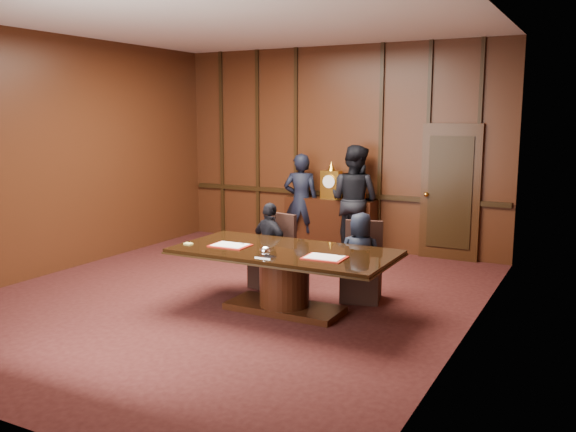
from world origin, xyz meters
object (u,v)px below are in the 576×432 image
object	(u,v)px
signatory_left	(270,246)
signatory_right	(360,257)
conference_table	(284,270)
sideboard	(331,222)
witness_left	(301,201)
witness_right	(354,200)

from	to	relation	value
signatory_left	signatory_right	xyz separation A→B (m)	(1.30, 0.00, -0.02)
conference_table	sideboard	bearing A→B (deg)	104.83
sideboard	conference_table	world-z (taller)	sideboard
sideboard	signatory_left	bearing A→B (deg)	-84.52
conference_table	witness_left	world-z (taller)	witness_left
conference_table	signatory_left	xyz separation A→B (m)	(-0.65, 0.80, 0.07)
witness_right	signatory_right	bearing A→B (deg)	124.00
conference_table	signatory_right	xyz separation A→B (m)	(0.65, 0.80, 0.06)
signatory_right	witness_right	world-z (taller)	witness_right
witness_left	signatory_right	bearing A→B (deg)	110.65
signatory_right	witness_right	size ratio (longest dim) A/B	0.62
sideboard	signatory_left	size ratio (longest dim) A/B	1.37
signatory_left	witness_left	distance (m)	2.56
sideboard	conference_table	xyz separation A→B (m)	(0.90, -3.39, 0.02)
signatory_left	witness_right	world-z (taller)	witness_right
signatory_left	witness_left	bearing A→B (deg)	-52.90
signatory_right	witness_left	world-z (taller)	witness_left
conference_table	witness_left	size ratio (longest dim) A/B	1.57
sideboard	conference_table	distance (m)	3.51
witness_left	sideboard	bearing A→B (deg)	178.06
sideboard	conference_table	bearing A→B (deg)	-75.17
witness_left	witness_right	bearing A→B (deg)	160.49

